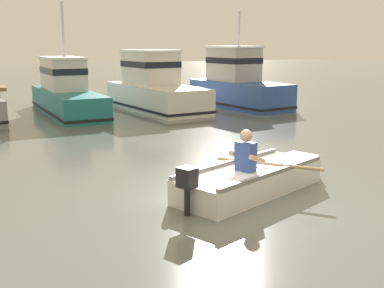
{
  "coord_description": "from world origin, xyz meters",
  "views": [
    {
      "loc": [
        -3.84,
        -7.27,
        2.68
      ],
      "look_at": [
        0.28,
        2.17,
        0.55
      ],
      "focal_mm": 45.94,
      "sensor_mm": 36.0,
      "label": 1
    }
  ],
  "objects_px": {
    "moored_boat_teal": "(66,93)",
    "moored_boat_blue": "(238,85)",
    "rowboat_with_person": "(253,179)",
    "moored_boat_white": "(154,88)"
  },
  "relations": [
    {
      "from": "moored_boat_teal",
      "to": "moored_boat_blue",
      "type": "height_order",
      "value": "moored_boat_teal"
    },
    {
      "from": "rowboat_with_person",
      "to": "moored_boat_teal",
      "type": "xyz_separation_m",
      "value": [
        -1.36,
        11.78,
        0.54
      ]
    },
    {
      "from": "moored_boat_blue",
      "to": "rowboat_with_person",
      "type": "bearing_deg",
      "value": -117.47
    },
    {
      "from": "moored_boat_white",
      "to": "moored_boat_blue",
      "type": "relative_size",
      "value": 1.14
    },
    {
      "from": "moored_boat_white",
      "to": "moored_boat_blue",
      "type": "distance_m",
      "value": 3.57
    },
    {
      "from": "moored_boat_white",
      "to": "moored_boat_teal",
      "type": "bearing_deg",
      "value": 174.53
    },
    {
      "from": "rowboat_with_person",
      "to": "moored_boat_white",
      "type": "xyz_separation_m",
      "value": [
        2.11,
        11.44,
        0.63
      ]
    },
    {
      "from": "rowboat_with_person",
      "to": "moored_boat_teal",
      "type": "bearing_deg",
      "value": 96.6
    },
    {
      "from": "moored_boat_teal",
      "to": "moored_boat_white",
      "type": "distance_m",
      "value": 3.49
    },
    {
      "from": "moored_boat_white",
      "to": "moored_boat_blue",
      "type": "xyz_separation_m",
      "value": [
        3.52,
        -0.61,
        0.06
      ]
    }
  ]
}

